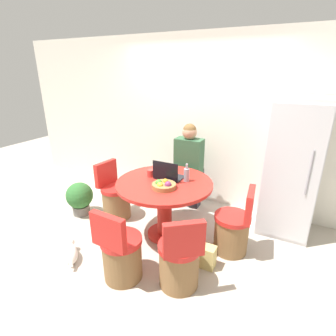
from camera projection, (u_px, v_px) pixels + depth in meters
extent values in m
plane|color=#B2A899|center=(155.00, 241.00, 3.39)|extent=(12.00, 12.00, 0.00)
cube|color=silver|center=(198.00, 122.00, 4.10)|extent=(7.00, 0.06, 2.60)
cube|color=silver|center=(292.00, 169.00, 3.34)|extent=(0.64, 0.62, 1.79)
cube|color=silver|center=(290.00, 177.00, 3.08)|extent=(0.61, 0.01, 1.68)
cylinder|color=gray|center=(310.00, 173.00, 2.95)|extent=(0.02, 0.02, 0.54)
cylinder|color=#B2261E|center=(165.00, 233.00, 3.51)|extent=(0.45, 0.45, 0.05)
cylinder|color=#B2261E|center=(164.00, 209.00, 3.38)|extent=(0.19, 0.19, 0.69)
cylinder|color=#B2261E|center=(164.00, 183.00, 3.25)|extent=(1.20, 1.20, 0.04)
cylinder|color=brown|center=(231.00, 235.00, 3.15)|extent=(0.40, 0.40, 0.43)
cylinder|color=red|center=(233.00, 217.00, 3.06)|extent=(0.43, 0.43, 0.06)
cube|color=red|center=(250.00, 205.00, 2.93)|extent=(0.11, 0.39, 0.35)
cylinder|color=brown|center=(179.00, 266.00, 2.65)|extent=(0.40, 0.40, 0.43)
cylinder|color=red|center=(179.00, 246.00, 2.56)|extent=(0.43, 0.43, 0.06)
cube|color=red|center=(184.00, 240.00, 2.33)|extent=(0.35, 0.29, 0.35)
cylinder|color=brown|center=(117.00, 203.00, 3.89)|extent=(0.40, 0.40, 0.43)
cylinder|color=red|center=(115.00, 189.00, 3.80)|extent=(0.43, 0.43, 0.06)
cube|color=red|center=(106.00, 173.00, 3.82)|extent=(0.11, 0.39, 0.35)
cylinder|color=brown|center=(123.00, 260.00, 2.74)|extent=(0.40, 0.40, 0.43)
cylinder|color=red|center=(121.00, 240.00, 2.66)|extent=(0.43, 0.43, 0.06)
cube|color=red|center=(108.00, 232.00, 2.45)|extent=(0.39, 0.09, 0.35)
cube|color=#2D2D38|center=(191.00, 192.00, 4.20)|extent=(0.28, 0.16, 0.49)
cube|color=#2D2D38|center=(190.00, 175.00, 4.04)|extent=(0.32, 0.36, 0.14)
cube|color=#2D5638|center=(189.00, 156.00, 3.86)|extent=(0.40, 0.22, 0.52)
sphere|color=tan|center=(190.00, 132.00, 3.73)|extent=(0.21, 0.21, 0.21)
sphere|color=brown|center=(190.00, 130.00, 3.72)|extent=(0.19, 0.19, 0.19)
cube|color=#232328|center=(170.00, 177.00, 3.37)|extent=(0.34, 0.25, 0.02)
cube|color=black|center=(165.00, 171.00, 3.22)|extent=(0.34, 0.01, 0.23)
cylinder|color=olive|center=(164.00, 186.00, 3.07)|extent=(0.28, 0.28, 0.05)
sphere|color=#7A2D5B|center=(168.00, 185.00, 3.02)|extent=(0.08, 0.08, 0.08)
sphere|color=orange|center=(165.00, 181.00, 3.11)|extent=(0.07, 0.07, 0.07)
sphere|color=#4C9333|center=(159.00, 183.00, 3.07)|extent=(0.08, 0.08, 0.08)
sphere|color=gold|center=(160.00, 185.00, 3.01)|extent=(0.07, 0.07, 0.07)
cylinder|color=#B2332D|center=(151.00, 173.00, 3.39)|extent=(0.09, 0.09, 0.09)
cylinder|color=#9999A3|center=(187.00, 175.00, 3.23)|extent=(0.07, 0.07, 0.17)
cylinder|color=#9999A3|center=(187.00, 166.00, 3.19)|extent=(0.03, 0.03, 0.06)
ellipsoid|color=white|center=(71.00, 254.00, 3.02)|extent=(0.34, 0.33, 0.18)
sphere|color=white|center=(70.00, 242.00, 3.17)|extent=(0.11, 0.11, 0.11)
cylinder|color=white|center=(71.00, 261.00, 2.89)|extent=(0.13, 0.12, 0.11)
cylinder|color=slate|center=(81.00, 209.00, 4.01)|extent=(0.25, 0.25, 0.14)
sphere|color=#2D662D|center=(80.00, 195.00, 3.92)|extent=(0.40, 0.40, 0.40)
cube|color=tan|center=(202.00, 255.00, 2.94)|extent=(0.30, 0.14, 0.26)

